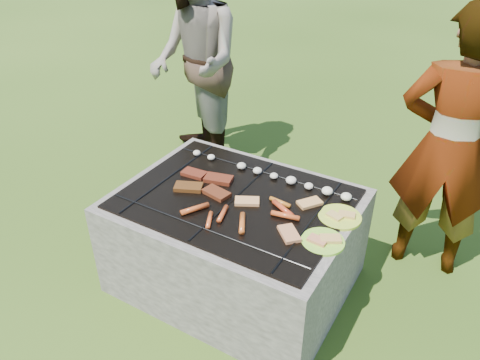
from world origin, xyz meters
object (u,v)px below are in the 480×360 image
object	(u,v)px
plate_far	(340,217)
plate_near	(323,241)
bystander	(194,63)
fire_pit	(236,244)
cook	(449,148)

from	to	relation	value
plate_far	plate_near	distance (m)	0.23
plate_near	bystander	world-z (taller)	bystander
plate_near	fire_pit	bearing A→B (deg)	169.60
plate_near	cook	size ratio (longest dim) A/B	0.14
bystander	plate_far	bearing A→B (deg)	10.02
plate_near	bystander	size ratio (longest dim) A/B	0.13
fire_pit	bystander	xyz separation A→B (m)	(-1.05, 1.11, 0.61)
fire_pit	plate_far	world-z (taller)	plate_far
fire_pit	cook	distance (m)	1.34
plate_far	plate_near	world-z (taller)	plate_near
bystander	fire_pit	bearing A→B (deg)	-5.22
fire_pit	bystander	world-z (taller)	bystander
fire_pit	plate_far	bearing A→B (deg)	12.93
plate_far	cook	size ratio (longest dim) A/B	0.14
fire_pit	cook	bearing A→B (deg)	39.43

